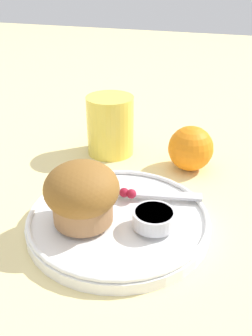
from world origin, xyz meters
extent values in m
plane|color=beige|center=(0.00, 0.00, 0.00)|extent=(3.00, 3.00, 0.00)
cylinder|color=white|center=(0.01, -0.02, 0.01)|extent=(0.22, 0.22, 0.01)
torus|color=white|center=(0.01, -0.02, 0.02)|extent=(0.22, 0.22, 0.01)
cylinder|color=#9E7047|center=(-0.03, -0.05, 0.04)|extent=(0.07, 0.07, 0.04)
ellipsoid|color=brown|center=(-0.03, -0.05, 0.06)|extent=(0.09, 0.09, 0.06)
cylinder|color=silver|center=(0.05, -0.03, 0.03)|extent=(0.05, 0.05, 0.02)
cylinder|color=silver|center=(0.05, -0.03, 0.04)|extent=(0.04, 0.04, 0.00)
sphere|color=maroon|center=(0.00, 0.02, 0.03)|extent=(0.01, 0.01, 0.01)
sphere|color=maroon|center=(0.01, 0.02, 0.03)|extent=(0.01, 0.01, 0.01)
cube|color=#B7B7BC|center=(0.00, 0.02, 0.02)|extent=(0.20, 0.06, 0.00)
sphere|color=orange|center=(0.06, 0.16, 0.04)|extent=(0.07, 0.07, 0.07)
cylinder|color=#EAD14C|center=(-0.08, 0.17, 0.05)|extent=(0.08, 0.08, 0.10)
camera|label=1|loc=(0.14, -0.37, 0.28)|focal=40.00mm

